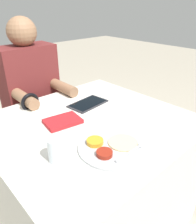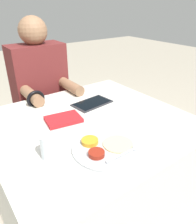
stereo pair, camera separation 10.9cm
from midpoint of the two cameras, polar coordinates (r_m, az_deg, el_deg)
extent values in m
plane|color=#B2A893|center=(1.62, -3.77, -25.53)|extent=(12.00, 12.00, 0.00)
cube|color=silver|center=(1.35, -4.25, -16.08)|extent=(0.99, 0.92, 0.73)
cylinder|color=#B7BABF|center=(0.93, 0.37, -9.33)|extent=(0.29, 0.29, 0.01)
cylinder|color=gold|center=(0.94, -4.14, -7.84)|extent=(0.07, 0.07, 0.02)
cylinder|color=maroon|center=(0.88, -1.93, -10.87)|extent=(0.07, 0.07, 0.02)
cylinder|color=beige|center=(0.95, 3.27, -8.07)|extent=(0.13, 0.13, 0.01)
cylinder|color=#B7BABF|center=(0.88, 4.33, -10.86)|extent=(0.15, 0.01, 0.01)
sphere|color=#B7BABF|center=(0.93, 7.47, -8.92)|extent=(0.02, 0.02, 0.02)
cube|color=silver|center=(1.14, -11.91, -2.70)|extent=(0.19, 0.15, 0.01)
cube|color=red|center=(1.13, -11.94, -2.44)|extent=(0.19, 0.15, 0.02)
cube|color=#28282D|center=(1.32, -5.01, 2.14)|extent=(0.24, 0.16, 0.01)
cube|color=black|center=(1.32, -5.01, 2.32)|extent=(0.22, 0.14, 0.00)
cube|color=black|center=(1.87, -16.78, -8.99)|extent=(0.33, 0.22, 0.44)
cube|color=maroon|center=(1.64, -19.16, 5.81)|extent=(0.37, 0.20, 0.59)
sphere|color=#936B4C|center=(1.55, -21.37, 18.94)|extent=(0.19, 0.19, 0.19)
cylinder|color=#936B4C|center=(1.40, -20.86, 3.29)|extent=(0.07, 0.25, 0.07)
cylinder|color=#936B4C|center=(1.51, -11.22, 6.31)|extent=(0.07, 0.25, 0.07)
torus|color=black|center=(1.33, -19.57, 2.36)|extent=(0.11, 0.02, 0.11)
cylinder|color=silver|center=(0.87, -14.58, -9.69)|extent=(0.06, 0.06, 0.10)
camera|label=1|loc=(0.05, -92.86, -1.46)|focal=35.00mm
camera|label=2|loc=(0.05, 87.14, 1.46)|focal=35.00mm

